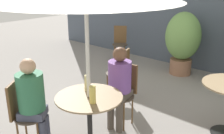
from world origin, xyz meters
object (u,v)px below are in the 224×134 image
(seated_person_1, at_px, (32,97))
(beer_glass_0, at_px, (87,83))
(bistro_chair_3, at_px, (120,40))
(seated_person_0, at_px, (119,81))
(bistro_chair_2, at_px, (121,70))
(beer_glass_1, at_px, (92,95))
(potted_plant_0, at_px, (183,40))
(bistro_chair_0, at_px, (124,89))
(bistro_chair_1, at_px, (22,110))
(cafe_table_near, at_px, (89,109))

(seated_person_1, bearing_deg, beer_glass_0, -75.28)
(bistro_chair_3, height_order, seated_person_1, seated_person_1)
(bistro_chair_3, distance_m, seated_person_1, 3.76)
(seated_person_0, bearing_deg, bistro_chair_2, 119.28)
(seated_person_0, relative_size, beer_glass_1, 6.08)
(beer_glass_0, bearing_deg, seated_person_1, -127.17)
(beer_glass_0, bearing_deg, bistro_chair_2, 111.91)
(beer_glass_1, bearing_deg, potted_plant_0, 100.39)
(bistro_chair_0, height_order, beer_glass_1, beer_glass_1)
(bistro_chair_1, relative_size, seated_person_0, 0.76)
(seated_person_1, bearing_deg, beer_glass_1, -102.26)
(bistro_chair_2, xyz_separation_m, potted_plant_0, (0.19, 1.83, 0.23))
(bistro_chair_1, height_order, bistro_chair_3, same)
(bistro_chair_2, xyz_separation_m, beer_glass_0, (0.52, -1.28, 0.30))
(seated_person_1, distance_m, beer_glass_1, 0.75)
(bistro_chair_0, relative_size, bistro_chair_3, 1.00)
(bistro_chair_1, relative_size, potted_plant_0, 0.66)
(cafe_table_near, relative_size, bistro_chair_1, 0.88)
(bistro_chair_2, distance_m, seated_person_1, 1.80)
(cafe_table_near, xyz_separation_m, bistro_chair_0, (-0.11, 0.79, -0.03))
(seated_person_0, xyz_separation_m, seated_person_1, (-0.43, -1.06, 0.00))
(bistro_chair_3, bearing_deg, bistro_chair_0, -85.36)
(bistro_chair_0, bearing_deg, seated_person_0, -90.00)
(bistro_chair_0, height_order, bistro_chair_2, same)
(bistro_chair_1, xyz_separation_m, seated_person_0, (0.54, 1.15, 0.17))
(bistro_chair_1, distance_m, beer_glass_0, 0.83)
(potted_plant_0, bearing_deg, beer_glass_1, -79.61)
(bistro_chair_1, xyz_separation_m, seated_person_1, (0.11, 0.09, 0.17))
(cafe_table_near, xyz_separation_m, bistro_chair_3, (-2.03, 3.03, -0.03))
(bistro_chair_0, distance_m, bistro_chair_2, 0.80)
(bistro_chair_2, xyz_separation_m, seated_person_1, (0.13, -1.79, 0.17))
(beer_glass_0, bearing_deg, bistro_chair_1, -129.81)
(bistro_chair_1, height_order, bistro_chair_2, same)
(potted_plant_0, bearing_deg, bistro_chair_0, -81.81)
(bistro_chair_0, height_order, beer_glass_0, beer_glass_0)
(bistro_chair_0, distance_m, bistro_chair_3, 2.95)
(bistro_chair_0, xyz_separation_m, beer_glass_1, (0.26, -0.88, 0.30))
(bistro_chair_2, relative_size, bistro_chair_3, 1.00)
(potted_plant_0, bearing_deg, seated_person_0, -81.82)
(beer_glass_1, bearing_deg, bistro_chair_3, 124.93)
(bistro_chair_1, relative_size, bistro_chair_3, 1.00)
(cafe_table_near, height_order, beer_glass_0, beer_glass_0)
(bistro_chair_2, bearing_deg, beer_glass_0, 3.50)
(bistro_chair_0, height_order, bistro_chair_3, same)
(bistro_chair_0, bearing_deg, bistro_chair_3, 122.50)
(bistro_chair_1, bearing_deg, potted_plant_0, -40.70)
(beer_glass_0, height_order, beer_glass_1, beer_glass_0)
(bistro_chair_3, relative_size, seated_person_1, 0.75)
(bistro_chair_3, relative_size, seated_person_0, 0.76)
(bistro_chair_2, relative_size, potted_plant_0, 0.66)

